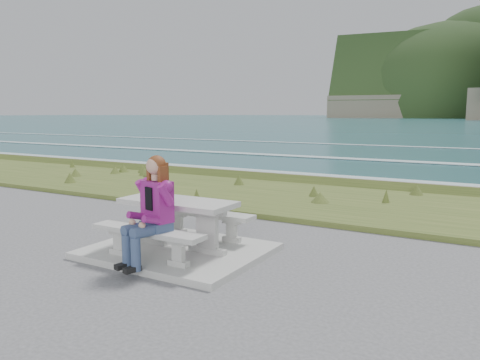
{
  "coord_description": "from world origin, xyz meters",
  "views": [
    {
      "loc": [
        4.31,
        -5.58,
        2.16
      ],
      "look_at": [
        0.41,
        1.2,
        1.04
      ],
      "focal_mm": 35.0,
      "sensor_mm": 36.0,
      "label": 1
    }
  ],
  "objects_px": {
    "picnic_table": "(178,211)",
    "bench_landward": "(147,236)",
    "bench_seaward": "(204,217)",
    "seated_woman": "(148,225)"
  },
  "relations": [
    {
      "from": "picnic_table",
      "to": "bench_landward",
      "type": "xyz_separation_m",
      "value": [
        0.0,
        -0.7,
        -0.23
      ]
    },
    {
      "from": "picnic_table",
      "to": "seated_woman",
      "type": "xyz_separation_m",
      "value": [
        0.14,
        -0.84,
        -0.03
      ]
    },
    {
      "from": "picnic_table",
      "to": "bench_seaward",
      "type": "distance_m",
      "value": 0.74
    },
    {
      "from": "bench_landward",
      "to": "bench_seaward",
      "type": "height_order",
      "value": "same"
    },
    {
      "from": "picnic_table",
      "to": "bench_landward",
      "type": "distance_m",
      "value": 0.74
    },
    {
      "from": "picnic_table",
      "to": "bench_landward",
      "type": "bearing_deg",
      "value": -90.0
    },
    {
      "from": "picnic_table",
      "to": "seated_woman",
      "type": "bearing_deg",
      "value": -80.82
    },
    {
      "from": "seated_woman",
      "to": "picnic_table",
      "type": "bearing_deg",
      "value": 112.72
    },
    {
      "from": "seated_woman",
      "to": "bench_landward",
      "type": "bearing_deg",
      "value": 147.97
    },
    {
      "from": "picnic_table",
      "to": "bench_seaward",
      "type": "relative_size",
      "value": 1.0
    }
  ]
}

